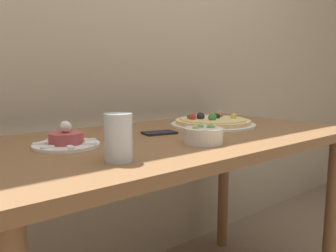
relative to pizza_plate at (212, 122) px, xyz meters
name	(u,v)px	position (x,y,z in m)	size (l,w,h in m)	color
back_wall	(105,12)	(-0.28, 0.43, 0.50)	(8.00, 0.05, 2.60)	tan
dining_table	(173,162)	(-0.28, -0.07, -0.12)	(1.41, 0.75, 0.78)	brown
pizza_plate	(212,122)	(0.00, 0.00, 0.00)	(0.37, 0.37, 0.06)	white
tartare_plate	(66,141)	(-0.68, -0.03, 0.00)	(0.20, 0.20, 0.08)	white
small_bowl	(204,135)	(-0.31, -0.26, 0.01)	(0.13, 0.13, 0.06)	silver
drinking_glass	(118,137)	(-0.64, -0.28, 0.04)	(0.07, 0.07, 0.12)	silver
napkin	(159,133)	(-0.31, -0.02, -0.01)	(0.14, 0.10, 0.01)	black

